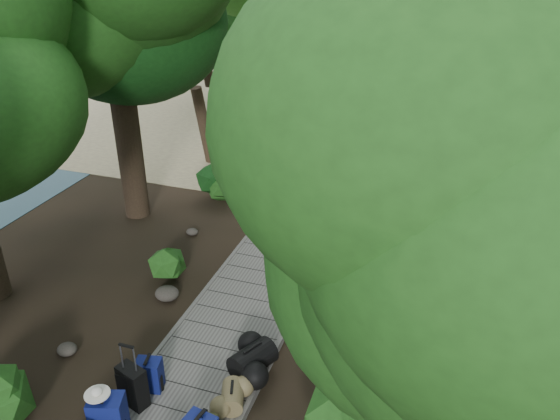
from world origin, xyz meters
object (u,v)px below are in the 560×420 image
at_px(backpack_left_d, 149,373).
at_px(sun_lounger, 447,152).
at_px(duffel_right_black, 253,359).
at_px(duffel_right_khaki, 232,396).
at_px(backpack_left_c, 109,417).
at_px(lone_suitcase_on_sand, 348,156).
at_px(kayak, 272,128).
at_px(suitcase_on_boardwalk, 133,386).

height_order(backpack_left_d, sun_lounger, backpack_left_d).
bearing_deg(duffel_right_black, duffel_right_khaki, -65.85).
height_order(backpack_left_c, duffel_right_black, backpack_left_c).
bearing_deg(lone_suitcase_on_sand, sun_lounger, 42.43).
relative_size(backpack_left_c, duffel_right_khaki, 1.68).
distance_m(lone_suitcase_on_sand, kayak, 4.18).
xyz_separation_m(backpack_left_d, suitcase_on_boardwalk, (-0.06, -0.36, 0.05)).
distance_m(suitcase_on_boardwalk, sun_lounger, 12.74).
xyz_separation_m(backpack_left_d, sun_lounger, (3.88, 11.76, -0.10)).
relative_size(suitcase_on_boardwalk, lone_suitcase_on_sand, 0.94).
bearing_deg(backpack_left_c, suitcase_on_boardwalk, 76.85).
bearing_deg(suitcase_on_boardwalk, duffel_right_black, 57.79).
xyz_separation_m(backpack_left_c, kayak, (-2.38, 13.76, -0.39)).
distance_m(backpack_left_c, suitcase_on_boardwalk, 0.70).
relative_size(duffel_right_black, kayak, 0.25).
distance_m(duffel_right_black, kayak, 12.43).
relative_size(backpack_left_c, suitcase_on_boardwalk, 1.27).
bearing_deg(sun_lounger, lone_suitcase_on_sand, -168.03).
height_order(duffel_right_black, kayak, duffel_right_black).
xyz_separation_m(duffel_right_black, sun_lounger, (2.47, 10.88, -0.03)).
relative_size(backpack_left_d, duffel_right_black, 0.80).
bearing_deg(duffel_right_khaki, duffel_right_black, 68.76).
height_order(lone_suitcase_on_sand, sun_lounger, lone_suitcase_on_sand).
distance_m(backpack_left_d, sun_lounger, 12.38).
bearing_deg(duffel_right_black, sun_lounger, 103.53).
bearing_deg(backpack_left_d, kayak, 88.06).
bearing_deg(duffel_right_black, suitcase_on_boardwalk, -113.78).
distance_m(suitcase_on_boardwalk, lone_suitcase_on_sand, 10.66).
bearing_deg(backpack_left_c, sun_lounger, 55.19).
height_order(backpack_left_d, lone_suitcase_on_sand, lone_suitcase_on_sand).
bearing_deg(kayak, sun_lounger, 11.98).
height_order(duffel_right_khaki, kayak, duffel_right_khaki).
height_order(backpack_left_c, suitcase_on_boardwalk, backpack_left_c).
relative_size(backpack_left_d, suitcase_on_boardwalk, 0.87).
distance_m(backpack_left_d, suitcase_on_boardwalk, 0.37).
height_order(kayak, sun_lounger, sun_lounger).
relative_size(duffel_right_khaki, sun_lounger, 0.28).
xyz_separation_m(suitcase_on_boardwalk, kayak, (-2.32, 13.07, -0.30)).
bearing_deg(backpack_left_d, duffel_right_khaki, -9.16).
bearing_deg(duffel_right_khaki, lone_suitcase_on_sand, 73.13).
bearing_deg(sun_lounger, kayak, 155.81).
height_order(backpack_left_c, lone_suitcase_on_sand, backpack_left_c).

